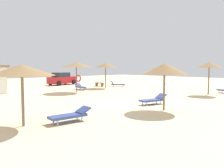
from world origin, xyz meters
TOP-DOWN VIEW (x-y plane):
  - ground_plane at (0.00, 0.00)m, footprint 80.00×80.00m
  - parasol_0 at (-7.86, 0.11)m, footprint 2.73×2.73m
  - parasol_1 at (8.44, -0.67)m, footprint 2.25×2.25m
  - parasol_2 at (1.04, 9.21)m, footprint 3.15×3.15m
  - parasol_3 at (5.99, 10.45)m, footprint 2.69×2.69m
  - parasol_4 at (-0.59, -1.98)m, footprint 2.62×2.62m
  - lounger_0 at (-6.01, -0.62)m, footprint 1.96×0.78m
  - lounger_2 at (2.64, 10.90)m, footprint 1.02×2.00m
  - lounger_3 at (8.10, 10.63)m, footprint 1.74×1.78m
  - lounger_4 at (0.61, -0.37)m, footprint 2.00×1.07m
  - bench_0 at (6.75, 12.49)m, footprint 0.42×1.51m
  - parked_car at (4.59, 17.98)m, footprint 4.25×2.56m

SIDE VIEW (x-z plane):
  - ground_plane at x=0.00m, z-range 0.00..0.00m
  - lounger_0 at x=-6.01m, z-range 0.00..0.62m
  - lounger_2 at x=2.64m, z-range -0.02..0.64m
  - lounger_4 at x=0.61m, z-range -0.02..0.65m
  - lounger_3 at x=8.10m, z-range -0.08..0.73m
  - bench_0 at x=6.75m, z-range 0.10..0.59m
  - parked_car at x=4.59m, z-range -0.04..1.68m
  - parasol_0 at x=-7.86m, z-range 1.05..3.64m
  - parasol_4 at x=-0.59m, z-range 1.03..3.72m
  - parasol_1 at x=8.44m, z-range 1.19..4.11m
  - parasol_2 at x=1.04m, z-range 1.20..4.15m
  - parasol_3 at x=5.99m, z-range 1.20..4.15m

